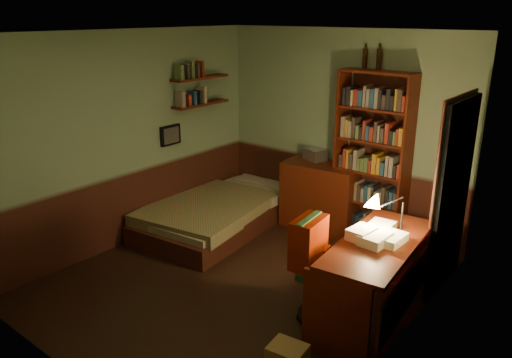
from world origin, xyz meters
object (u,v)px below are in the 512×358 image
Objects in this scene: desk at (376,281)px; cardboard_box_b at (288,357)px; desk_lamp at (403,208)px; dresser at (320,196)px; office_chair at (327,269)px; bed at (220,202)px; bookshelf at (372,158)px; mini_stereo at (315,154)px.

desk is 5.07× the size of cardboard_box_b.
desk is 0.74m from desk_lamp.
dresser is 0.93× the size of office_chair.
bookshelf is at bearing 21.45° from bed.
dresser is 3.53× the size of mini_stereo.
office_chair is (2.27, -0.99, 0.20)m from bed.
bookshelf reaches higher than desk_lamp.
bookshelf reaches higher than mini_stereo.
dresser is 0.91m from bookshelf.
desk is at bearing -57.01° from bookshelf.
desk_lamp is (2.74, -0.50, 0.77)m from bed.
bookshelf is at bearing 17.22° from mini_stereo.
bookshelf reaches higher than cardboard_box_b.
mini_stereo is at bearing 130.81° from desk.
bed reaches higher than cardboard_box_b.
desk reaches higher than cardboard_box_b.
bookshelf is at bearing 144.86° from desk_lamp.
bed is at bearing -148.23° from dresser.
mini_stereo reaches higher than bed.
mini_stereo is 0.13× the size of bookshelf.
cardboard_box_b is (2.40, -1.78, -0.23)m from bed.
dresser is 0.56m from mini_stereo.
cardboard_box_b is (1.32, -2.61, -0.34)m from dresser.
mini_stereo is 2.42m from office_chair.
bed is 3.00m from cardboard_box_b.
mini_stereo is 3.24m from cardboard_box_b.
office_chair reaches higher than mini_stereo.
office_chair reaches higher than bed.
dresser is 0.66× the size of desk.
desk is at bearing -50.15° from dresser.
bed is at bearing 143.40° from cardboard_box_b.
desk_lamp is at bearing 75.09° from cardboard_box_b.
cardboard_box_b is (-0.34, -1.28, -1.00)m from desk_lamp.
bookshelf reaches higher than desk.
mini_stereo is 0.47× the size of desk_lamp.
office_chair reaches higher than desk.
desk_lamp is (1.66, -1.33, 0.66)m from dresser.
dresser is 3.34× the size of cardboard_box_b.
desk_lamp reaches higher than mini_stereo.
office_chair is 0.91m from cardboard_box_b.
bed is at bearing 159.42° from desk.
office_chair is (-0.36, -0.29, 0.13)m from desk.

